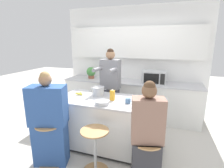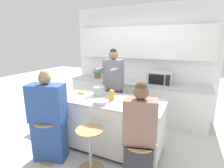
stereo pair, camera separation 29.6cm
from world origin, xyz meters
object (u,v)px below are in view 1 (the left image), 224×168
potted_plant (91,72)px  juice_carton (112,95)px  bar_stool_rightmost (147,160)px  person_wrapped_blanket (49,122)px  person_seated_near (147,142)px  microwave (154,77)px  kitchen_island (110,124)px  bar_stool_leftmost (50,141)px  banana_bunch (79,93)px  bar_stool_center (95,148)px  fruit_bowl (102,103)px  coffee_cup_near (128,101)px  person_cooking (110,91)px  cooking_pot (98,91)px

potted_plant → juice_carton: bearing=-53.2°
bar_stool_rightmost → person_wrapped_blanket: person_wrapped_blanket is taller
bar_stool_rightmost → potted_plant: 2.82m
person_seated_near → microwave: (-0.14, 2.07, 0.41)m
person_wrapped_blanket → microwave: bearing=40.6°
kitchen_island → bar_stool_rightmost: kitchen_island is taller
bar_stool_leftmost → person_wrapped_blanket: (0.00, 0.01, 0.30)m
banana_bunch → potted_plant: potted_plant is taller
bar_stool_center → kitchen_island: bearing=90.0°
person_seated_near → fruit_bowl: bearing=136.9°
person_wrapped_blanket → microwave: (1.30, 2.07, 0.38)m
potted_plant → kitchen_island: bearing=-53.9°
bar_stool_rightmost → bar_stool_center: bearing=179.0°
person_wrapped_blanket → person_seated_near: bearing=-17.2°
coffee_cup_near → microwave: 1.49m
person_cooking → banana_bunch: bearing=-123.8°
person_wrapped_blanket → banana_bunch: (0.10, 0.75, 0.25)m
coffee_cup_near → juice_carton: juice_carton is taller
person_wrapped_blanket → fruit_bowl: person_wrapped_blanket is taller
bar_stool_leftmost → fruit_bowl: (0.69, 0.43, 0.55)m
banana_bunch → juice_carton: 0.68m
banana_bunch → juice_carton: juice_carton is taller
kitchen_island → bar_stool_leftmost: size_ratio=2.74×
bar_stool_center → microwave: 2.22m
person_seated_near → juice_carton: size_ratio=7.82×
microwave → cooking_pot: bearing=-124.6°
kitchen_island → person_wrapped_blanket: (-0.73, -0.69, 0.22)m
cooking_pot → microwave: (0.86, 1.25, 0.08)m
person_cooking → microwave: 1.13m
potted_plant → cooking_pot: bearing=-59.6°
bar_stool_center → potted_plant: 2.42m
bar_stool_leftmost → juice_carton: (0.77, 0.68, 0.60)m
juice_carton → bar_stool_leftmost: bearing=-138.4°
person_seated_near → microwave: size_ratio=2.68×
person_cooking → bar_stool_leftmost: bearing=-108.4°
fruit_bowl → banana_bunch: bearing=150.0°
microwave → person_cooking: bearing=-135.9°
kitchen_island → bar_stool_center: kitchen_island is taller
bar_stool_center → banana_bunch: size_ratio=3.84×
kitchen_island → bar_stool_leftmost: 1.01m
person_wrapped_blanket → potted_plant: person_wrapped_blanket is taller
cooking_pot → fruit_bowl: 0.48m
bar_stool_rightmost → person_cooking: 1.66m
bar_stool_center → microwave: size_ratio=1.25×
person_cooking → banana_bunch: size_ratio=9.97×
cooking_pot → coffee_cup_near: (0.61, -0.22, -0.04)m
bar_stool_leftmost → juice_carton: bearing=41.6°
bar_stool_rightmost → banana_bunch: bearing=151.6°
person_wrapped_blanket → microwave: person_wrapped_blanket is taller
bar_stool_center → juice_carton: juice_carton is taller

